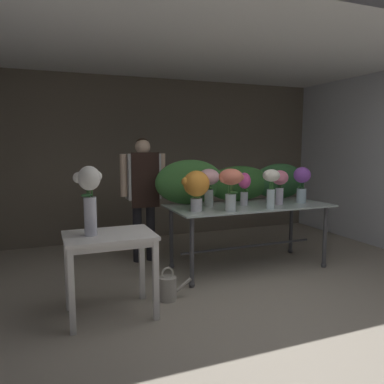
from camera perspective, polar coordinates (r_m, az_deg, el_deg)
name	(u,v)px	position (r m, az deg, el deg)	size (l,w,h in m)	color
ground_plane	(208,267)	(4.93, 2.37, -11.24)	(8.17, 8.17, 0.00)	#9E9384
wall_back	(163,159)	(6.42, -4.37, 5.03)	(5.72, 0.12, 2.63)	#706656
wall_right	(380,161)	(6.41, 26.55, 4.28)	(0.12, 3.83, 2.63)	silver
ceiling_slab	(209,49)	(4.81, 2.55, 20.80)	(5.84, 3.83, 0.12)	silver
display_table_glass	(249,214)	(4.78, 8.59, -3.33)	(2.02, 0.90, 0.82)	#B3C4C1
side_table_white	(110,245)	(3.51, -12.39, -7.82)	(0.79, 0.58, 0.76)	white
florist	(143,186)	(5.00, -7.36, 0.89)	(0.61, 0.24, 1.64)	#232328
foliage_backdrop	(234,182)	(4.99, 6.42, 1.49)	(2.20, 0.27, 0.56)	#387033
vase_sunset_tulips	(196,186)	(4.23, 0.61, 0.88)	(0.32, 0.30, 0.46)	silver
vase_blush_roses	(209,181)	(4.54, 2.55, 1.62)	(0.28, 0.26, 0.46)	silver
vase_violet_dahlias	(302,181)	(5.05, 16.34, 1.64)	(0.22, 0.22, 0.46)	silver
vase_coral_ranunculus	(231,183)	(4.24, 5.91, 1.38)	(0.30, 0.27, 0.48)	silver
vase_ivory_lilies	(271,183)	(4.48, 11.88, 1.35)	(0.21, 0.20, 0.46)	silver
vase_rosy_stock	(279,183)	(4.82, 13.11, 1.40)	(0.22, 0.21, 0.43)	silver
vase_fuchsia_anemones	(244,186)	(4.68, 7.92, 0.90)	(0.16, 0.16, 0.40)	silver
vase_white_roses_tall	(89,193)	(3.40, -15.28, -0.19)	(0.24, 0.19, 0.62)	silver
watering_can	(168,288)	(3.92, -3.65, -14.28)	(0.35, 0.18, 0.34)	#B7B2A8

